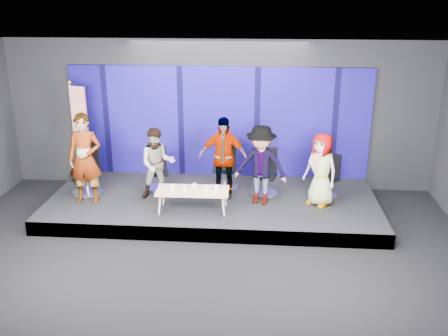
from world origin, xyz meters
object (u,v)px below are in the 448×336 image
Objects in this scene: chair_b at (158,176)px; mug_d at (207,189)px; panelist_a at (85,159)px; panelist_c at (223,157)px; panelist_b at (157,164)px; mug_c at (195,185)px; flag_stand at (78,129)px; chair_a at (87,176)px; coffee_table at (193,192)px; chair_c at (225,172)px; chair_e at (327,183)px; mug_a at (172,187)px; panelist_d at (261,165)px; mug_b at (185,188)px; panelist_e at (321,170)px; mug_e at (216,187)px; chair_d at (265,179)px.

chair_b is 1.69m from mug_d.
panelist_a is 1.08× the size of panelist_c.
panelist_b is at bearing -92.83° from chair_b.
panelist_c is 20.17× the size of mug_c.
flag_stand reaches higher than chair_b.
flag_stand is at bearing 113.38° from panelist_a.
chair_a reaches higher than mug_d.
panelist_b is 1.09m from coffee_table.
chair_b is at bearing 130.02° from coffee_table.
chair_b is at bearing -168.86° from chair_c.
flag_stand is (-2.82, 1.31, 0.76)m from mug_c.
chair_a is 5.21m from chair_e.
mug_d reaches higher than mug_a.
coffee_table is (-0.55, -1.31, 0.05)m from chair_c.
flag_stand is (-4.15, 0.95, 0.42)m from panelist_d.
chair_c is 1.15× the size of chair_e.
panelist_c is at bearing 73.68° from mug_d.
mug_c is (-2.76, -0.83, 0.18)m from chair_e.
panelist_d is at bearing 19.44° from mug_b.
mug_a is (-0.41, 0.01, 0.08)m from coffee_table.
panelist_e is at bearing 11.16° from coffee_table.
mug_b is (-0.70, -1.35, 0.14)m from chair_c.
mug_b is at bearing -114.26° from chair_c.
mug_b is (-0.70, -0.84, -0.39)m from panelist_c.
panelist_d is at bearing -42.36° from chair_c.
chair_a is at bearing -140.85° from panelist_e.
panelist_e is 15.23× the size of mug_d.
mug_e is at bearing 33.17° from mug_d.
panelist_d is 1.42m from mug_c.
panelist_c reaches higher than chair_a.
coffee_table is 0.48m from mug_e.
chair_c is 0.96m from chair_d.
flag_stand is at bearing 143.19° from panelist_b.
mug_d is (2.55, -0.33, -0.45)m from panelist_a.
chair_e is 10.06× the size of mug_e.
chair_a is 1.65m from panelist_b.
mug_a is at bearing -128.60° from panelist_e.
mug_a is 0.96× the size of mug_d.
panelist_c is (1.47, -0.30, 0.57)m from chair_b.
mug_c is (2.28, -0.14, -0.46)m from panelist_a.
chair_b reaches higher than mug_e.
flag_stand reaches higher than chair_a.
chair_c is 11.24× the size of mug_a.
chair_a is 12.46× the size of mug_e.
panelist_a is 2.33m from mug_c.
panelist_a is 3.83m from chair_d.
chair_b is 2.42m from panelist_d.
chair_a is 0.70× the size of panelist_d.
mug_c is (-2.56, -0.38, -0.28)m from panelist_e.
chair_c reaches higher than chair_e.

